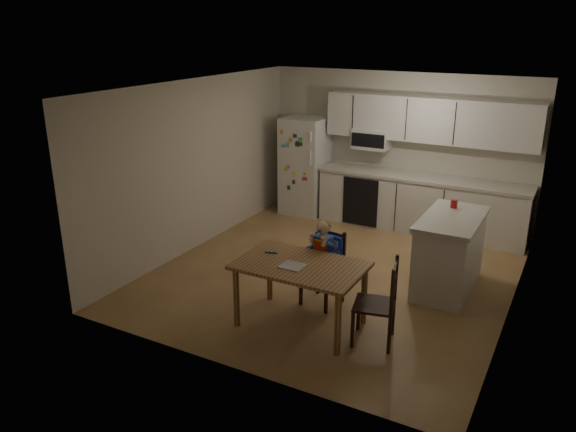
% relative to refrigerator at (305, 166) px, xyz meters
% --- Properties ---
extents(room, '(4.52, 5.01, 2.51)m').
position_rel_refrigerator_xyz_m(room, '(1.55, -1.67, 0.40)').
color(room, olive).
rests_on(room, ground).
extents(refrigerator, '(0.72, 0.70, 1.70)m').
position_rel_refrigerator_xyz_m(refrigerator, '(0.00, 0.00, 0.00)').
color(refrigerator, silver).
rests_on(refrigerator, ground).
extents(kitchen_run, '(3.37, 0.62, 2.15)m').
position_rel_refrigerator_xyz_m(kitchen_run, '(2.05, 0.09, 0.03)').
color(kitchen_run, silver).
rests_on(kitchen_run, ground).
extents(kitchen_island, '(0.69, 1.32, 0.97)m').
position_rel_refrigerator_xyz_m(kitchen_island, '(2.99, -1.87, -0.36)').
color(kitchen_island, silver).
rests_on(kitchen_island, ground).
extents(red_cup, '(0.09, 0.09, 0.11)m').
position_rel_refrigerator_xyz_m(red_cup, '(2.92, -1.50, 0.18)').
color(red_cup, red).
rests_on(red_cup, kitchen_island).
extents(dining_table, '(1.39, 0.89, 0.74)m').
position_rel_refrigerator_xyz_m(dining_table, '(1.76, -3.57, -0.21)').
color(dining_table, brown).
rests_on(dining_table, ground).
extents(napkin, '(0.26, 0.22, 0.01)m').
position_rel_refrigerator_xyz_m(napkin, '(1.71, -3.67, -0.10)').
color(napkin, '#B0B0B5').
rests_on(napkin, dining_table).
extents(toddler_spoon, '(0.12, 0.06, 0.02)m').
position_rel_refrigerator_xyz_m(toddler_spoon, '(1.31, -3.47, -0.10)').
color(toddler_spoon, '#1C31BC').
rests_on(toddler_spoon, dining_table).
extents(chair_booster, '(0.46, 0.46, 1.07)m').
position_rel_refrigerator_xyz_m(chair_booster, '(1.77, -2.96, -0.20)').
color(chair_booster, black).
rests_on(chair_booster, ground).
extents(chair_side, '(0.50, 0.50, 0.95)m').
position_rel_refrigerator_xyz_m(chair_side, '(2.70, -3.50, -0.31)').
color(chair_side, black).
rests_on(chair_side, ground).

